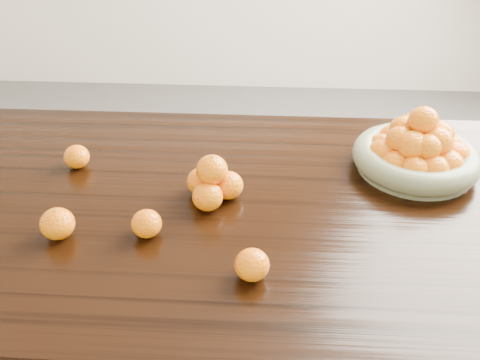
# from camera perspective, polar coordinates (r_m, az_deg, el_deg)

# --- Properties ---
(dining_table) EXTENTS (2.00, 1.00, 0.75)m
(dining_table) POSITION_cam_1_polar(r_m,az_deg,el_deg) (1.40, -0.14, -5.35)
(dining_table) COLOR black
(dining_table) RESTS_ON ground
(fruit_bowl) EXTENTS (0.34, 0.34, 0.19)m
(fruit_bowl) POSITION_cam_1_polar(r_m,az_deg,el_deg) (1.53, 18.40, 2.84)
(fruit_bowl) COLOR #757A59
(fruit_bowl) RESTS_ON dining_table
(orange_pyramid) EXTENTS (0.15, 0.14, 0.13)m
(orange_pyramid) POSITION_cam_1_polar(r_m,az_deg,el_deg) (1.33, -2.97, -0.31)
(orange_pyramid) COLOR orange
(orange_pyramid) RESTS_ON dining_table
(loose_orange_0) EXTENTS (0.08, 0.08, 0.07)m
(loose_orange_0) POSITION_cam_1_polar(r_m,az_deg,el_deg) (1.29, -18.90, -4.44)
(loose_orange_0) COLOR orange
(loose_orange_0) RESTS_ON dining_table
(loose_orange_1) EXTENTS (0.07, 0.07, 0.07)m
(loose_orange_1) POSITION_cam_1_polar(r_m,az_deg,el_deg) (1.24, -9.94, -4.61)
(loose_orange_1) COLOR orange
(loose_orange_1) RESTS_ON dining_table
(loose_orange_2) EXTENTS (0.07, 0.07, 0.07)m
(loose_orange_2) POSITION_cam_1_polar(r_m,az_deg,el_deg) (1.12, 1.28, -9.04)
(loose_orange_2) COLOR orange
(loose_orange_2) RESTS_ON dining_table
(loose_orange_3) EXTENTS (0.07, 0.07, 0.07)m
(loose_orange_3) POSITION_cam_1_polar(r_m,az_deg,el_deg) (1.54, -17.02, 2.39)
(loose_orange_3) COLOR orange
(loose_orange_3) RESTS_ON dining_table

